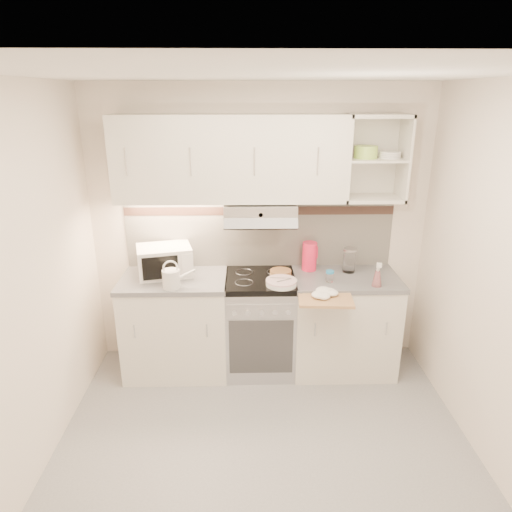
{
  "coord_description": "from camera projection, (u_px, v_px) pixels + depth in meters",
  "views": [
    {
      "loc": [
        -0.12,
        -2.56,
        2.4
      ],
      "look_at": [
        -0.04,
        0.95,
        1.15
      ],
      "focal_mm": 32.0,
      "sensor_mm": 36.0,
      "label": 1
    }
  ],
  "objects": [
    {
      "name": "plate_stack",
      "position": [
        281.0,
        282.0,
        3.78
      ],
      "size": [
        0.26,
        0.26,
        0.05
      ],
      "rotation": [
        0.0,
        0.0,
        0.07
      ],
      "color": "white",
      "rests_on": "electric_range"
    },
    {
      "name": "dish_towel",
      "position": [
        326.0,
        292.0,
        3.62
      ],
      "size": [
        0.3,
        0.28,
        0.07
      ],
      "primitive_type": null,
      "rotation": [
        0.0,
        0.0,
        -0.34
      ],
      "color": "white",
      "rests_on": "cutting_board"
    },
    {
      "name": "spice_jar",
      "position": [
        330.0,
        276.0,
        3.84
      ],
      "size": [
        0.07,
        0.07,
        0.1
      ],
      "rotation": [
        0.0,
        0.0,
        -0.19
      ],
      "color": "silver",
      "rests_on": "worktop_right"
    },
    {
      "name": "spray_bottle",
      "position": [
        377.0,
        276.0,
        3.75
      ],
      "size": [
        0.08,
        0.08,
        0.22
      ],
      "rotation": [
        0.0,
        0.0,
        -0.3
      ],
      "color": "pink",
      "rests_on": "worktop_right"
    },
    {
      "name": "bread_loaf",
      "position": [
        281.0,
        273.0,
        3.99
      ],
      "size": [
        0.19,
        0.19,
        0.05
      ],
      "primitive_type": "cylinder",
      "color": "#9F7643",
      "rests_on": "electric_range"
    },
    {
      "name": "microwave",
      "position": [
        164.0,
        261.0,
        3.97
      ],
      "size": [
        0.52,
        0.44,
        0.26
      ],
      "rotation": [
        0.0,
        0.0,
        0.25
      ],
      "color": "silver",
      "rests_on": "worktop_left"
    },
    {
      "name": "base_cabinet_right",
      "position": [
        343.0,
        324.0,
        4.13
      ],
      "size": [
        0.9,
        0.6,
        0.86
      ],
      "primitive_type": "cube",
      "color": "silver",
      "rests_on": "ground"
    },
    {
      "name": "watering_can",
      "position": [
        172.0,
        278.0,
        3.71
      ],
      "size": [
        0.28,
        0.14,
        0.24
      ],
      "rotation": [
        0.0,
        0.0,
        0.2
      ],
      "color": "silver",
      "rests_on": "worktop_left"
    },
    {
      "name": "room_shell",
      "position": [
        264.0,
        218.0,
        3.02
      ],
      "size": [
        3.04,
        2.84,
        2.52
      ],
      "color": "white",
      "rests_on": "ground"
    },
    {
      "name": "glass_jar",
      "position": [
        349.0,
        260.0,
        4.04
      ],
      "size": [
        0.12,
        0.12,
        0.22
      ],
      "rotation": [
        0.0,
        0.0,
        0.18
      ],
      "color": "silver",
      "rests_on": "worktop_right"
    },
    {
      "name": "ground",
      "position": [
        265.0,
        454.0,
        3.22
      ],
      "size": [
        3.0,
        3.0,
        0.0
      ],
      "primitive_type": "plane",
      "color": "#959597",
      "rests_on": "ground"
    },
    {
      "name": "electric_range",
      "position": [
        260.0,
        323.0,
        4.11
      ],
      "size": [
        0.6,
        0.6,
        0.9
      ],
      "color": "#B7B7BC",
      "rests_on": "ground"
    },
    {
      "name": "base_cabinet_left",
      "position": [
        177.0,
        326.0,
        4.1
      ],
      "size": [
        0.9,
        0.6,
        0.86
      ],
      "primitive_type": "cube",
      "color": "silver",
      "rests_on": "ground"
    },
    {
      "name": "worktop_right",
      "position": [
        346.0,
        279.0,
        3.98
      ],
      "size": [
        0.92,
        0.62,
        0.04
      ],
      "primitive_type": "cube",
      "color": "slate",
      "rests_on": "base_cabinet_right"
    },
    {
      "name": "pink_pitcher",
      "position": [
        310.0,
        256.0,
        4.08
      ],
      "size": [
        0.14,
        0.13,
        0.26
      ],
      "rotation": [
        0.0,
        0.0,
        0.29
      ],
      "color": "#FF204A",
      "rests_on": "worktop_right"
    },
    {
      "name": "worktop_left",
      "position": [
        174.0,
        280.0,
        3.95
      ],
      "size": [
        0.92,
        0.62,
        0.04
      ],
      "primitive_type": "cube",
      "color": "slate",
      "rests_on": "base_cabinet_left"
    },
    {
      "name": "cutting_board",
      "position": [
        325.0,
        297.0,
        3.64
      ],
      "size": [
        0.45,
        0.41,
        0.02
      ],
      "primitive_type": "cube",
      "rotation": [
        0.0,
        0.0,
        -0.07
      ],
      "color": "#AD864B",
      "rests_on": "base_cabinet_right"
    }
  ]
}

